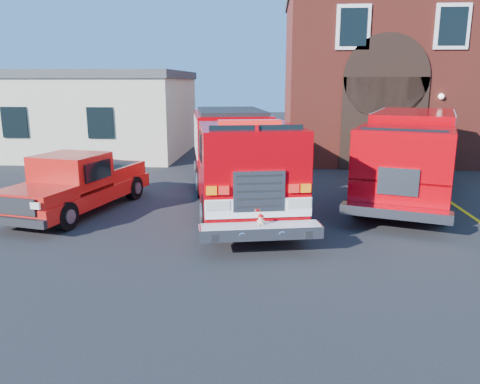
# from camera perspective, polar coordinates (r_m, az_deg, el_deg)

# --- Properties ---
(ground) EXTENTS (100.00, 100.00, 0.00)m
(ground) POSITION_cam_1_polar(r_m,az_deg,el_deg) (12.32, 0.39, -4.62)
(ground) COLOR black
(ground) RESTS_ON ground
(parking_stripe_mid) EXTENTS (0.12, 3.00, 0.01)m
(parking_stripe_mid) POSITION_cam_1_polar(r_m,az_deg,el_deg) (17.15, 23.52, -0.59)
(parking_stripe_mid) COLOR #E2B20B
(parking_stripe_mid) RESTS_ON ground
(parking_stripe_far) EXTENTS (0.12, 3.00, 0.01)m
(parking_stripe_far) POSITION_cam_1_polar(r_m,az_deg,el_deg) (19.93, 20.72, 1.46)
(parking_stripe_far) COLOR #E2B20B
(parking_stripe_far) RESTS_ON ground
(fire_station) EXTENTS (15.20, 10.20, 8.45)m
(fire_station) POSITION_cam_1_polar(r_m,az_deg,el_deg) (26.99, 22.42, 13.28)
(fire_station) COLOR maroon
(fire_station) RESTS_ON ground
(side_building) EXTENTS (10.20, 8.20, 4.35)m
(side_building) POSITION_cam_1_polar(r_m,az_deg,el_deg) (26.59, -17.75, 9.22)
(side_building) COLOR beige
(side_building) RESTS_ON ground
(fire_engine) EXTENTS (4.25, 9.63, 2.87)m
(fire_engine) POSITION_cam_1_polar(r_m,az_deg,el_deg) (14.68, -0.35, 4.26)
(fire_engine) COLOR black
(fire_engine) RESTS_ON ground
(pickup_truck) EXTENTS (3.08, 5.65, 1.75)m
(pickup_truck) POSITION_cam_1_polar(r_m,az_deg,el_deg) (14.71, -19.15, 0.94)
(pickup_truck) COLOR black
(pickup_truck) RESTS_ON ground
(secondary_truck) EXTENTS (5.28, 8.93, 2.77)m
(secondary_truck) POSITION_cam_1_polar(r_m,az_deg,el_deg) (16.58, 19.98, 4.59)
(secondary_truck) COLOR black
(secondary_truck) RESTS_ON ground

